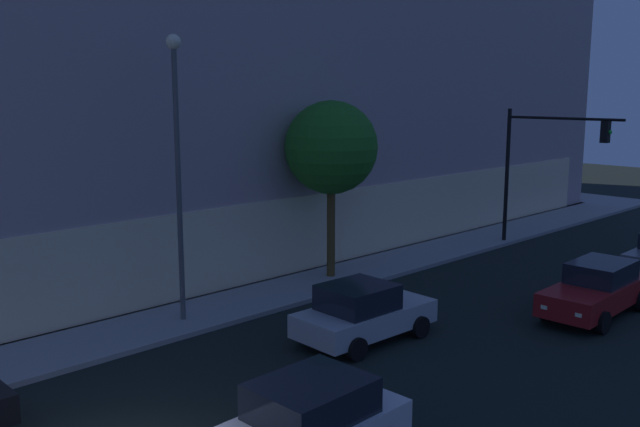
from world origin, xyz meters
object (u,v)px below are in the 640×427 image
Objects in this scene: car_white at (302,426)px; car_red at (597,289)px; modern_building at (162,48)px; sidewalk_tree at (331,148)px; car_silver at (363,312)px; traffic_light_far_corner at (543,153)px; street_lamp_sidewalk at (177,146)px.

car_red is (12.85, 0.18, 0.01)m from car_white.
modern_building reaches higher than sidewalk_tree.
car_silver is (-3.93, -5.21, -4.13)m from sidewalk_tree.
modern_building is at bearing 109.27° from traffic_light_far_corner.
car_silver is 0.88× the size of car_red.
sidewalk_tree is 10.20m from car_red.
modern_building is 6.12× the size of sidewalk_tree.
modern_building is 24.76m from car_silver.
car_white is at bearing -109.05° from street_lamp_sidewalk.
car_red is at bearing -70.75° from sidewalk_tree.
car_white is at bearing -137.34° from sidewalk_tree.
modern_building is at bearing 89.17° from car_red.
modern_building is at bearing 71.50° from car_silver.
street_lamp_sidewalk is at bearing -176.58° from sidewalk_tree.
sidewalk_tree is (6.80, 0.41, -0.47)m from street_lamp_sidewalk.
traffic_light_far_corner is 17.34m from street_lamp_sidewalk.
sidewalk_tree is (-3.45, -16.85, -4.37)m from modern_building.
car_white is at bearing -179.20° from car_red.
car_silver is (-14.26, -2.38, -3.46)m from traffic_light_far_corner.
car_red reaches higher than car_silver.
car_red is (3.08, -8.82, -4.10)m from sidewalk_tree.
sidewalk_tree is 1.36× the size of car_red.
car_red reaches higher than car_white.
modern_building is 9.44× the size of car_silver.
car_silver reaches higher than car_white.
street_lamp_sidewalk is 6.83m from sidewalk_tree.
traffic_light_far_corner is at bearing 9.46° from car_silver.
sidewalk_tree is at bearing 42.66° from car_white.
street_lamp_sidewalk is 1.30× the size of sidewalk_tree.
modern_building is 8.84× the size of car_white.
street_lamp_sidewalk reaches higher than car_silver.
car_white is 0.94× the size of car_red.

